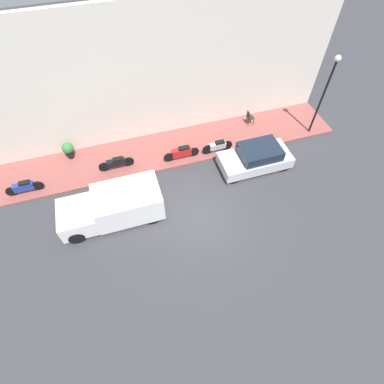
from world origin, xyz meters
TOP-DOWN VIEW (x-y plane):
  - ground_plane at (0.00, 0.00)m, footprint 60.00×60.00m
  - sidewalk at (5.19, 0.00)m, footprint 3.07×19.73m
  - building_facade at (6.87, 0.00)m, footprint 0.30×19.73m
  - parked_car at (2.48, -3.97)m, footprint 1.83×3.94m
  - delivery_van at (1.37, 4.04)m, footprint 2.00×4.82m
  - scooter_silver at (4.09, -2.31)m, footprint 0.30×1.81m
  - motorcycle_blue at (4.21, 8.28)m, footprint 0.30×1.85m
  - motorcycle_red at (4.17, -0.17)m, footprint 0.30×2.07m
  - motorcycle_black at (4.51, 3.48)m, footprint 0.30×1.94m
  - streetlamp at (4.08, -8.40)m, footprint 0.34×0.34m
  - potted_plant at (6.17, 5.91)m, footprint 0.63×0.63m
  - cafe_chair at (5.89, -5.09)m, footprint 0.40×0.40m

SIDE VIEW (x-z plane):
  - ground_plane at x=0.00m, z-range 0.00..0.00m
  - sidewalk at x=5.19m, z-range 0.00..0.12m
  - motorcycle_black at x=4.51m, z-range 0.16..0.88m
  - scooter_silver at x=4.09m, z-range 0.16..0.90m
  - motorcycle_blue at x=4.21m, z-range 0.15..0.92m
  - motorcycle_red at x=4.17m, z-range 0.15..0.98m
  - cafe_chair at x=5.89m, z-range 0.17..1.05m
  - parked_car at x=2.48m, z-range -0.03..1.35m
  - potted_plant at x=6.17m, z-range 0.21..1.22m
  - delivery_van at x=1.37m, z-range 0.03..1.71m
  - streetlamp at x=4.08m, z-range 0.87..5.74m
  - building_facade at x=6.87m, z-range 0.00..7.60m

